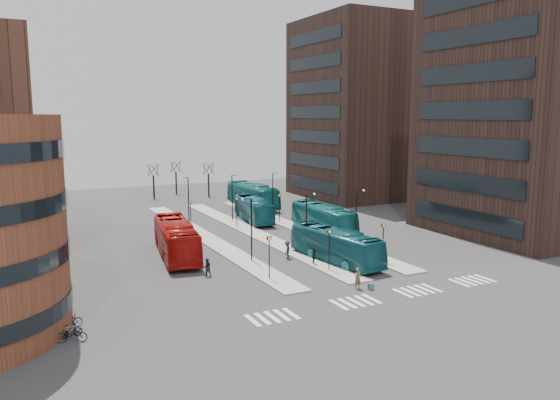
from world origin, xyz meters
name	(u,v)px	position (x,y,z in m)	size (l,w,h in m)	color
ground	(400,317)	(0.00, 0.00, 0.00)	(160.00, 160.00, 0.00)	#2C2C2E
island_left	(205,237)	(-4.00, 30.00, 0.07)	(2.50, 45.00, 0.15)	gray
island_mid	(253,232)	(2.00, 30.00, 0.07)	(2.50, 45.00, 0.15)	gray
island_right	(297,228)	(8.00, 30.00, 0.07)	(2.50, 45.00, 0.15)	gray
suitcase	(371,286)	(1.78, 5.86, 0.26)	(0.41, 0.33, 0.52)	navy
red_bus	(176,239)	(-9.32, 23.21, 1.81)	(3.05, 13.03, 3.63)	#A20F0C
teal_bus_a	(336,245)	(3.82, 14.39, 1.61)	(2.71, 11.58, 3.23)	#13525F
teal_bus_b	(254,209)	(5.23, 36.96, 1.57)	(2.64, 11.28, 3.14)	#145765
teal_bus_c	(323,218)	(9.96, 26.88, 1.67)	(2.81, 12.00, 3.34)	#146064
teal_bus_d	(253,195)	(9.56, 47.11, 1.83)	(3.07, 13.13, 3.66)	#156569
traveller	(358,279)	(0.92, 6.47, 0.88)	(0.64, 0.42, 1.75)	brown
commuter_a	(207,267)	(-8.83, 15.37, 0.80)	(0.78, 0.61, 1.61)	black
commuter_b	(314,257)	(1.31, 14.22, 0.83)	(0.98, 0.41, 1.67)	black
commuter_c	(287,250)	(0.22, 17.56, 0.87)	(1.12, 0.65, 1.74)	black
bicycle_near	(72,334)	(-21.00, 5.74, 0.49)	(0.65, 1.88, 0.99)	gray
bicycle_mid	(70,331)	(-21.00, 6.48, 0.45)	(0.42, 1.50, 0.90)	gray
bicycle_far	(68,321)	(-21.00, 8.17, 0.50)	(0.66, 1.90, 1.00)	gray
crosswalk_stripes	(385,296)	(1.75, 4.00, 0.01)	(22.35, 2.40, 0.01)	silver
tower_near	(533,106)	(31.98, 16.00, 15.00)	(20.12, 20.00, 30.00)	#301F1A
tower_far	(364,109)	(31.98, 50.00, 15.00)	(20.12, 20.00, 30.00)	#301F1A
sign_poles	(275,224)	(1.60, 23.00, 2.41)	(12.45, 22.12, 3.65)	black
lamp_posts	(264,205)	(2.64, 28.00, 3.58)	(14.04, 20.24, 6.12)	black
bare_trees	(180,181)	(2.67, 62.67, 2.72)	(10.97, 8.14, 5.90)	black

